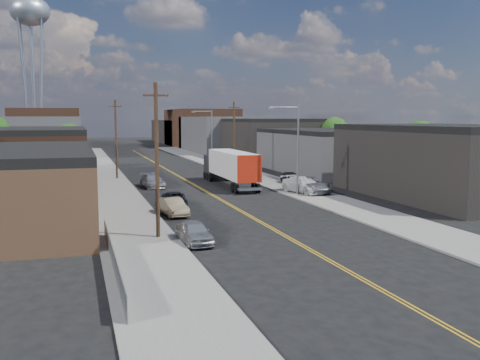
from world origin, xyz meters
TOP-DOWN VIEW (x-y plane):
  - ground at (0.00, 60.00)m, footprint 260.00×260.00m
  - centerline at (0.00, 45.00)m, footprint 0.32×120.00m
  - sidewalk_left at (-9.50, 45.00)m, footprint 5.00×140.00m
  - sidewalk_right at (9.50, 45.00)m, footprint 5.00×140.00m
  - warehouse_tan at (-18.00, 18.00)m, footprint 12.00×22.00m
  - warehouse_brown at (-18.00, 44.00)m, footprint 12.00×26.00m
  - industrial_right_a at (21.99, 20.00)m, footprint 14.00×22.00m
  - industrial_right_b at (22.00, 46.00)m, footprint 14.00×24.00m
  - industrial_right_c at (22.00, 72.00)m, footprint 14.00×22.00m
  - skyline_left_a at (-20.00, 95.00)m, footprint 16.00×30.00m
  - skyline_right_a at (20.00, 95.00)m, footprint 16.00×30.00m
  - skyline_left_b at (-20.00, 120.00)m, footprint 16.00×26.00m
  - skyline_right_b at (20.00, 120.00)m, footprint 16.00×26.00m
  - skyline_left_c at (-20.00, 140.00)m, footprint 16.00×40.00m
  - skyline_right_c at (20.00, 140.00)m, footprint 16.00×40.00m
  - water_tower at (-22.00, 110.00)m, footprint 9.00×9.00m
  - streetlight_near at (7.60, 25.00)m, footprint 3.39×0.25m
  - streetlight_far at (7.60, 60.00)m, footprint 3.39×0.25m
  - utility_pole_left_near at (-8.20, 10.00)m, footprint 1.60×0.26m
  - utility_pole_left_far at (-8.20, 45.00)m, footprint 1.60×0.26m
  - utility_pole_right at (8.20, 48.00)m, footprint 1.60×0.26m
  - chainlink_fence at (-11.50, 3.50)m, footprint 0.05×16.00m
  - tree_left_far at (-13.94, 62.00)m, footprint 4.35×4.20m
  - tree_right_near at (30.06, 36.00)m, footprint 4.60×4.48m
  - tree_right_far at (30.06, 60.00)m, footprint 4.85×4.76m
  - semi_truck at (3.71, 34.88)m, footprint 2.64×15.36m
  - car_left_a at (-6.23, 8.06)m, footprint 1.94×4.29m
  - car_left_b at (-5.82, 18.00)m, footprint 2.05×4.42m
  - car_left_c at (-5.00, 21.97)m, footprint 2.65×4.80m
  - car_left_d at (-5.00, 35.73)m, footprint 2.49×5.28m
  - car_right_lot_a at (9.75, 25.79)m, footprint 3.36×6.10m
  - car_right_lot_b at (9.06, 25.86)m, footprint 3.56×6.00m
  - car_right_lot_c at (11.00, 34.00)m, footprint 1.80×4.04m

SIDE VIEW (x-z plane):
  - ground at x=0.00m, z-range 0.00..0.00m
  - centerline at x=0.00m, z-range 0.00..0.01m
  - sidewalk_left at x=-9.50m, z-range 0.00..0.15m
  - sidewalk_right at x=9.50m, z-range 0.00..0.15m
  - car_left_c at x=-5.00m, z-range 0.00..1.27m
  - chainlink_fence at x=-11.50m, z-range 0.04..1.27m
  - car_left_b at x=-5.82m, z-range 0.00..1.40m
  - car_left_a at x=-6.23m, z-range 0.00..1.43m
  - car_left_d at x=-5.00m, z-range 0.00..1.49m
  - car_right_lot_c at x=11.00m, z-range 0.15..1.50m
  - car_right_lot_a at x=9.75m, z-range 0.15..1.77m
  - car_right_lot_b at x=9.06m, z-range 0.15..1.78m
  - semi_truck at x=3.71m, z-range 0.28..4.30m
  - warehouse_tan at x=-18.00m, z-range 0.00..5.60m
  - industrial_right_b at x=22.00m, z-range 0.00..6.10m
  - warehouse_brown at x=-18.00m, z-range 0.00..6.60m
  - skyline_left_c at x=-20.00m, z-range 0.00..7.00m
  - skyline_right_c at x=20.00m, z-range 0.00..7.00m
  - industrial_right_a at x=21.99m, z-range 0.00..7.10m
  - industrial_right_c at x=22.00m, z-range 0.00..7.60m
  - skyline_left_a at x=-20.00m, z-range 0.00..8.00m
  - skyline_right_a at x=20.00m, z-range 0.00..8.00m
  - tree_left_far at x=-13.94m, z-range 1.08..8.05m
  - tree_right_near at x=30.06m, z-range 1.15..8.59m
  - skyline_left_b at x=-20.00m, z-range 0.00..10.00m
  - skyline_right_b at x=20.00m, z-range 0.00..10.00m
  - utility_pole_left_near at x=-8.20m, z-range 0.14..10.14m
  - utility_pole_left_far at x=-8.20m, z-range 0.14..10.14m
  - utility_pole_right at x=8.20m, z-range 0.14..10.14m
  - tree_right_far at x=30.06m, z-range 1.22..9.13m
  - streetlight_near at x=7.60m, z-range 0.83..9.83m
  - streetlight_far at x=7.60m, z-range 0.83..9.83m
  - water_tower at x=-22.00m, z-range 12.20..49.10m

